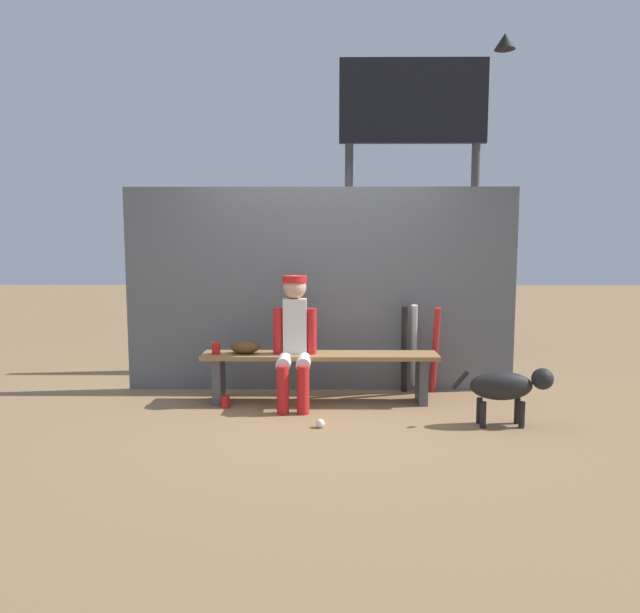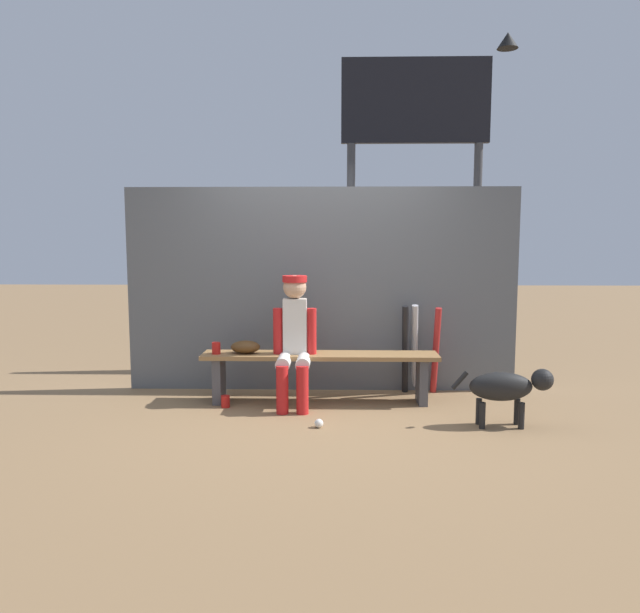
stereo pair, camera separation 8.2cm
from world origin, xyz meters
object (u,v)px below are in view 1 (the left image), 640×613
at_px(player_seated, 294,336).
at_px(bat_aluminum_black, 404,349).
at_px(bat_aluminum_red, 435,350).
at_px(cup_on_ground, 226,402).
at_px(baseball, 320,423).
at_px(bat_aluminum_silver, 414,348).
at_px(dugout_bench, 320,365).
at_px(scoreboard, 417,141).
at_px(dog, 508,386).
at_px(baseball_glove, 245,347).
at_px(cup_on_bench, 216,348).

height_order(player_seated, bat_aluminum_black, player_seated).
height_order(bat_aluminum_red, cup_on_ground, bat_aluminum_red).
xyz_separation_m(bat_aluminum_red, baseball, (-1.14, -1.10, -0.41)).
bearing_deg(bat_aluminum_black, bat_aluminum_silver, 31.14).
bearing_deg(dugout_bench, bat_aluminum_silver, 23.21).
bearing_deg(dugout_bench, cup_on_ground, -167.65).
xyz_separation_m(cup_on_ground, scoreboard, (2.01, 1.84, 2.66)).
xyz_separation_m(bat_aluminum_red, dog, (0.42, -1.03, -0.11)).
bearing_deg(dog, scoreboard, 100.54).
relative_size(bat_aluminum_black, scoreboard, 0.23).
relative_size(player_seated, dog, 1.45).
xyz_separation_m(baseball_glove, bat_aluminum_red, (1.87, 0.33, -0.09)).
distance_m(scoreboard, dog, 3.37).
relative_size(player_seated, cup_on_bench, 11.08).
bearing_deg(player_seated, baseball_glove, 166.82).
xyz_separation_m(cup_on_bench, dog, (2.56, -0.66, -0.19)).
bearing_deg(baseball_glove, baseball, -47.02).
distance_m(bat_aluminum_black, baseball, 1.46).
xyz_separation_m(bat_aluminum_black, bat_aluminum_red, (0.30, -0.02, -0.01)).
relative_size(baseball, scoreboard, 0.02).
distance_m(dugout_bench, cup_on_ground, 0.95).
distance_m(baseball_glove, cup_on_ground, 0.54).
height_order(bat_aluminum_silver, scoreboard, scoreboard).
distance_m(bat_aluminum_red, baseball, 1.64).
height_order(player_seated, bat_aluminum_silver, player_seated).
bearing_deg(scoreboard, bat_aluminum_black, -102.50).
distance_m(player_seated, scoreboard, 3.03).
bearing_deg(scoreboard, baseball, -115.00).
height_order(dugout_bench, baseball, dugout_bench).
height_order(bat_aluminum_silver, cup_on_ground, bat_aluminum_silver).
xyz_separation_m(baseball, dog, (1.56, 0.07, 0.30)).
relative_size(player_seated, scoreboard, 0.31).
xyz_separation_m(bat_aluminum_black, cup_on_bench, (-1.83, -0.39, 0.08)).
relative_size(baseball, dog, 0.09).
bearing_deg(cup_on_bench, dog, -14.47).
relative_size(bat_aluminum_red, baseball, 12.05).
bearing_deg(bat_aluminum_silver, baseball_glove, -166.20).
relative_size(scoreboard, dog, 4.63).
bearing_deg(bat_aluminum_silver, dog, -60.83).
height_order(bat_aluminum_black, bat_aluminum_silver, bat_aluminum_silver).
distance_m(bat_aluminum_red, scoreboard, 2.63).
height_order(dugout_bench, baseball_glove, baseball_glove).
distance_m(baseball_glove, bat_aluminum_black, 1.60).
distance_m(cup_on_ground, scoreboard, 3.81).
bearing_deg(cup_on_ground, dog, -11.78).
height_order(player_seated, cup_on_ground, player_seated).
bearing_deg(dugout_bench, player_seated, -155.00).
bearing_deg(baseball_glove, bat_aluminum_red, 10.00).
height_order(player_seated, cup_on_bench, player_seated).
distance_m(bat_aluminum_black, cup_on_bench, 1.87).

